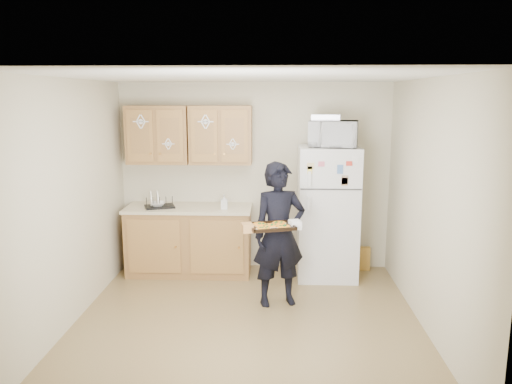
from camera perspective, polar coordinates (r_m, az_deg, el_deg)
floor at (r=5.37m, az=-1.02°, el=-14.69°), size 3.60×3.60×0.00m
ceiling at (r=4.85m, az=-1.12°, el=13.02°), size 3.60×3.60×0.00m
wall_back at (r=6.73m, az=-0.15°, el=1.75°), size 3.60×0.04×2.50m
wall_front at (r=3.23m, az=-2.98°, el=-8.45°), size 3.60×0.04×2.50m
wall_left at (r=5.38m, az=-20.59°, el=-1.29°), size 0.04×3.60×2.50m
wall_right at (r=5.18m, az=19.25°, el=-1.65°), size 0.04×3.60×2.50m
refrigerator at (r=6.47m, az=8.14°, el=-2.34°), size 0.75×0.70×1.70m
base_cabinet at (r=6.69m, az=-7.60°, el=-5.60°), size 1.60×0.60×0.86m
countertop at (r=6.58m, az=-7.70°, el=-1.84°), size 1.64×0.64×0.04m
upper_cab_left at (r=6.65m, az=-11.12°, el=6.43°), size 0.80×0.33×0.75m
upper_cab_right at (r=6.51m, az=-4.04°, el=6.51°), size 0.80×0.33×0.75m
cereal_box at (r=6.96m, az=12.05°, el=-7.44°), size 0.20×0.07×0.32m
person at (r=5.56m, az=2.66°, el=-4.88°), size 0.68×0.54×1.62m
baking_tray at (r=5.24m, az=1.77°, el=-4.02°), size 0.54×0.45×0.04m
pizza_front_left at (r=5.14m, az=0.84°, el=-4.13°), size 0.15×0.15×0.02m
pizza_front_right at (r=5.19m, az=3.14°, el=-3.97°), size 0.15×0.15×0.02m
pizza_back_left at (r=5.28m, az=0.41°, el=-3.71°), size 0.15×0.15×0.02m
pizza_back_right at (r=5.33m, az=2.66°, el=-3.56°), size 0.15×0.15×0.02m
pizza_center at (r=5.23m, az=1.77°, el=-3.84°), size 0.15×0.15×0.02m
microwave at (r=6.27m, az=8.84°, el=6.59°), size 0.65×0.50×0.32m
foil_pan at (r=6.28m, az=8.04°, el=8.44°), size 0.39×0.30×0.07m
dish_rack at (r=6.58m, az=-10.97°, el=-1.10°), size 0.44×0.39×0.15m
bowl at (r=6.60m, az=-11.17°, el=-1.35°), size 0.25×0.25×0.05m
soap_bottle at (r=6.37m, az=-3.66°, el=-1.14°), size 0.09×0.09×0.19m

